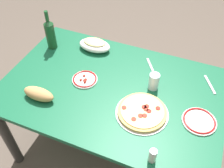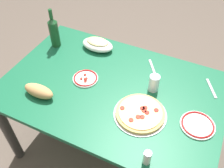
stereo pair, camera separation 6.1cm
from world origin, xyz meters
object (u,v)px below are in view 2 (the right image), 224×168
at_px(baked_pasta_dish, 98,44).
at_px(side_plate_near, 198,125).
at_px(bread_loaf, 39,91).
at_px(wine_bottle, 54,32).
at_px(side_plate_far, 85,78).
at_px(spice_shaker, 147,158).
at_px(water_glass, 154,83).
at_px(dining_table, 112,98).
at_px(pepperoni_pizza, 140,113).

bearing_deg(baked_pasta_dish, side_plate_near, 155.37).
relative_size(side_plate_near, bread_loaf, 0.96).
height_order(baked_pasta_dish, wine_bottle, wine_bottle).
distance_m(baked_pasta_dish, side_plate_far, 0.34).
xyz_separation_m(baked_pasta_dish, side_plate_far, (-0.08, 0.33, -0.03)).
bearing_deg(wine_bottle, spice_shaker, 147.35).
height_order(water_glass, bread_loaf, water_glass).
height_order(dining_table, bread_loaf, bread_loaf).
bearing_deg(pepperoni_pizza, baked_pasta_dish, -41.05).
relative_size(pepperoni_pizza, side_plate_far, 1.85).
xyz_separation_m(wine_bottle, side_plate_far, (-0.39, 0.23, -0.11)).
xyz_separation_m(wine_bottle, side_plate_near, (-1.13, 0.28, -0.11)).
bearing_deg(bread_loaf, spice_shaker, 169.85).
bearing_deg(bread_loaf, baked_pasta_dish, -100.42).
distance_m(pepperoni_pizza, water_glass, 0.23).
relative_size(water_glass, bread_loaf, 0.56).
xyz_separation_m(side_plate_far, spice_shaker, (-0.57, 0.38, 0.03)).
height_order(baked_pasta_dish, side_plate_near, baked_pasta_dish).
xyz_separation_m(wine_bottle, bread_loaf, (-0.20, 0.48, -0.08)).
xyz_separation_m(water_glass, bread_loaf, (0.62, 0.35, -0.02)).
distance_m(pepperoni_pizza, side_plate_far, 0.45).
height_order(side_plate_far, bread_loaf, bread_loaf).
xyz_separation_m(water_glass, side_plate_near, (-0.32, 0.16, -0.05)).
distance_m(pepperoni_pizza, side_plate_near, 0.32).
xyz_separation_m(dining_table, baked_pasta_dish, (0.27, -0.32, 0.15)).
height_order(wine_bottle, spice_shaker, wine_bottle).
bearing_deg(baked_pasta_dish, wine_bottle, 17.69).
bearing_deg(side_plate_far, side_plate_near, 175.92).
xyz_separation_m(dining_table, spice_shaker, (-0.38, 0.39, 0.15)).
bearing_deg(water_glass, pepperoni_pizza, 89.54).
xyz_separation_m(side_plate_near, side_plate_far, (0.75, -0.05, 0.00)).
height_order(pepperoni_pizza, bread_loaf, bread_loaf).
relative_size(bread_loaf, spice_shaker, 2.34).
xyz_separation_m(dining_table, water_glass, (-0.24, -0.10, 0.16)).
relative_size(pepperoni_pizza, wine_bottle, 1.03).
relative_size(dining_table, water_glass, 12.38).
relative_size(dining_table, pepperoni_pizza, 4.54).
height_order(water_glass, side_plate_far, water_glass).
relative_size(pepperoni_pizza, bread_loaf, 1.52).
distance_m(dining_table, pepperoni_pizza, 0.30).
xyz_separation_m(pepperoni_pizza, baked_pasta_dish, (0.51, -0.45, 0.03)).
relative_size(wine_bottle, spice_shaker, 3.45).
bearing_deg(dining_table, wine_bottle, -20.93).
bearing_deg(water_glass, side_plate_near, 153.36).
bearing_deg(side_plate_far, bread_loaf, 53.06).
height_order(pepperoni_pizza, baked_pasta_dish, baked_pasta_dish).
distance_m(water_glass, side_plate_far, 0.45).
distance_m(baked_pasta_dish, wine_bottle, 0.33).
distance_m(pepperoni_pizza, bread_loaf, 0.63).
height_order(wine_bottle, side_plate_near, wine_bottle).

